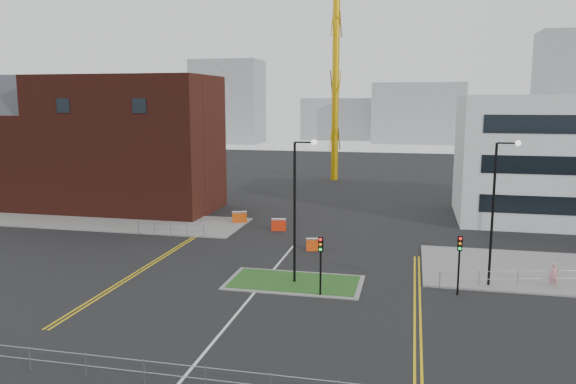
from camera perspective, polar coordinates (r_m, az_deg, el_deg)
name	(u,v)px	position (r m, az deg, el deg)	size (l,w,h in m)	color
ground	(223,330)	(29.56, -6.57, -13.74)	(200.00, 200.00, 0.00)	black
pavement_left	(101,221)	(56.99, -18.44, -2.78)	(28.00, 8.00, 0.12)	slate
island_kerb	(294,283)	(36.26, 0.66, -9.18)	(8.60, 4.60, 0.08)	slate
grass_island	(294,282)	(36.25, 0.66, -9.15)	(8.00, 4.00, 0.12)	#1F4B19
brick_building	(103,145)	(62.67, -18.28, 4.57)	(24.20, 10.07, 14.24)	#481A12
streetlamp_island	(298,200)	(34.88, 1.03, -0.81)	(1.46, 0.36, 9.18)	black
streetlamp_right_near	(497,202)	(36.52, 20.47, -0.94)	(1.46, 0.36, 9.18)	black
traffic_light_island	(321,254)	(33.26, 3.34, -6.36)	(0.28, 0.33, 3.65)	black
traffic_light_right	(459,254)	(34.92, 17.02, -6.00)	(0.28, 0.33, 3.65)	black
railing_front	(174,370)	(24.18, -11.48, -17.33)	(24.05, 0.05, 1.10)	gray
railing_left	(170,227)	(49.24, -11.85, -3.54)	(6.05, 0.05, 1.10)	gray
centre_line	(236,315)	(31.31, -5.35, -12.36)	(0.15, 30.00, 0.01)	silver
yellow_left_a	(150,263)	(41.60, -13.85, -7.06)	(0.12, 24.00, 0.01)	gold
yellow_left_b	(154,264)	(41.47, -13.48, -7.09)	(0.12, 24.00, 0.01)	gold
yellow_right_a	(415,303)	(33.68, 12.74, -10.96)	(0.12, 20.00, 0.01)	gold
yellow_right_b	(420,304)	(33.69, 13.26, -10.97)	(0.12, 20.00, 0.01)	gold
skyline_a	(228,102)	(153.69, -6.11, 9.09)	(18.00, 12.00, 22.00)	gray
skyline_b	(418,113)	(155.68, 13.05, 7.81)	(24.00, 12.00, 16.00)	gray
skyline_c	(566,90)	(154.87, 26.38, 9.30)	(14.00, 12.00, 28.00)	gray
skyline_d	(354,119)	(166.61, 6.76, 7.38)	(30.00, 12.00, 12.00)	gray
pedestrian	(554,276)	(38.68, 25.41, -7.70)	(0.60, 0.39, 1.65)	pink
barrier_left	(240,217)	(53.22, -4.95, -2.54)	(1.44, 0.87, 1.15)	#C7440B
barrier_mid	(279,224)	(50.18, -0.95, -3.29)	(1.33, 0.62, 1.08)	red
barrier_right	(314,244)	(43.68, 2.64, -5.29)	(1.22, 0.68, 0.97)	#EF490D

